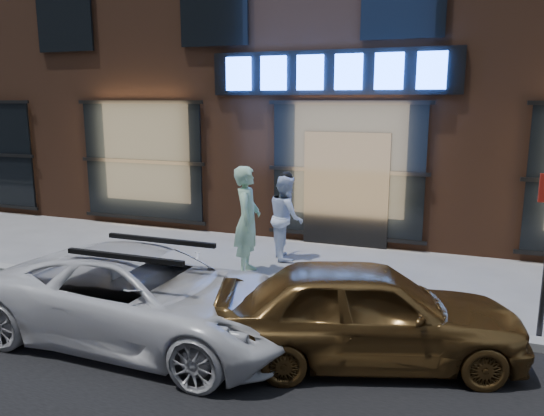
{
  "coord_description": "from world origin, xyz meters",
  "views": [
    {
      "loc": [
        2.34,
        -6.9,
        3.06
      ],
      "look_at": [
        -0.79,
        1.6,
        1.2
      ],
      "focal_mm": 35.0,
      "sensor_mm": 36.0,
      "label": 1
    }
  ],
  "objects_px": {
    "man_bowtie": "(247,220)",
    "white_suv": "(146,297)",
    "man_cap": "(286,217)",
    "gold_sedan": "(367,312)"
  },
  "relations": [
    {
      "from": "man_cap",
      "to": "gold_sedan",
      "type": "xyz_separation_m",
      "value": [
        2.25,
        -3.63,
        -0.21
      ]
    },
    {
      "from": "man_bowtie",
      "to": "white_suv",
      "type": "distance_m",
      "value": 3.0
    },
    {
      "from": "white_suv",
      "to": "gold_sedan",
      "type": "xyz_separation_m",
      "value": [
        2.75,
        0.43,
        0.02
      ]
    },
    {
      "from": "man_cap",
      "to": "gold_sedan",
      "type": "bearing_deg",
      "value": -177.22
    },
    {
      "from": "man_cap",
      "to": "gold_sedan",
      "type": "distance_m",
      "value": 4.28
    },
    {
      "from": "man_cap",
      "to": "man_bowtie",
      "type": "bearing_deg",
      "value": 133.11
    },
    {
      "from": "man_bowtie",
      "to": "man_cap",
      "type": "xyz_separation_m",
      "value": [
        0.35,
        1.09,
        -0.14
      ]
    },
    {
      "from": "gold_sedan",
      "to": "man_cap",
      "type": "bearing_deg",
      "value": 13.77
    },
    {
      "from": "man_cap",
      "to": "gold_sedan",
      "type": "height_order",
      "value": "man_cap"
    },
    {
      "from": "white_suv",
      "to": "gold_sedan",
      "type": "distance_m",
      "value": 2.78
    }
  ]
}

